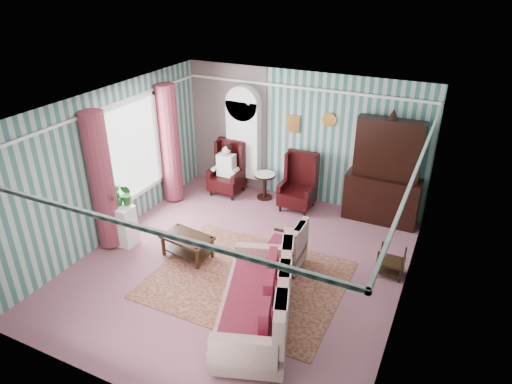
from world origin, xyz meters
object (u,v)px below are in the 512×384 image
at_px(coffee_table, 188,246).
at_px(floral_armchair, 284,243).
at_px(wingback_left, 227,169).
at_px(sofa, 255,300).
at_px(plant_stand, 121,225).
at_px(nest_table, 391,261).
at_px(wingback_right, 298,183).
at_px(round_side_table, 265,186).
at_px(seated_woman, 227,170).
at_px(bookcase, 244,145).
at_px(dresser_hutch, 385,169).

bearing_deg(coffee_table, floral_armchair, 15.98).
height_order(wingback_left, sofa, wingback_left).
bearing_deg(plant_stand, nest_table, 13.84).
xyz_separation_m(wingback_right, floral_armchair, (0.55, -2.11, -0.14)).
xyz_separation_m(wingback_left, nest_table, (4.07, -1.55, -0.35)).
relative_size(wingback_right, floral_armchair, 1.29).
distance_m(round_side_table, floral_armchair, 2.67).
bearing_deg(coffee_table, nest_table, 16.83).
height_order(seated_woman, round_side_table, seated_woman).
height_order(wingback_right, floral_armchair, wingback_right).
bearing_deg(seated_woman, nest_table, -20.85).
bearing_deg(wingback_right, plant_stand, -132.84).
relative_size(bookcase, round_side_table, 3.73).
bearing_deg(wingback_right, sofa, -78.52).
bearing_deg(dresser_hutch, round_side_table, -177.36).
bearing_deg(floral_armchair, round_side_table, 29.82).
relative_size(round_side_table, coffee_table, 0.65).
distance_m(wingback_left, round_side_table, 0.97).
height_order(seated_woman, coffee_table, seated_woman).
height_order(round_side_table, plant_stand, plant_stand).
height_order(bookcase, floral_armchair, bookcase).
bearing_deg(plant_stand, coffee_table, 6.11).
height_order(sofa, floral_armchair, floral_armchair).
xyz_separation_m(seated_woman, floral_armchair, (2.30, -2.11, -0.11)).
relative_size(sofa, floral_armchair, 2.30).
relative_size(sofa, coffee_table, 2.42).
distance_m(wingback_left, plant_stand, 2.87).
distance_m(wingback_left, floral_armchair, 3.13).
distance_m(floral_armchair, coffee_table, 1.79).
bearing_deg(coffee_table, wingback_left, 102.96).
distance_m(wingback_left, sofa, 4.46).
height_order(bookcase, round_side_table, bookcase).
relative_size(nest_table, floral_armchair, 0.56).
bearing_deg(bookcase, nest_table, -26.92).
relative_size(dresser_hutch, floral_armchair, 2.44).
relative_size(bookcase, plant_stand, 2.80).
bearing_deg(dresser_hutch, wingback_right, -171.23).
relative_size(bookcase, coffee_table, 2.44).
xyz_separation_m(bookcase, coffee_table, (0.35, -2.99, -0.90)).
relative_size(wingback_right, plant_stand, 1.56).
relative_size(wingback_left, seated_woman, 1.06).
relative_size(dresser_hutch, nest_table, 4.37).
bearing_deg(sofa, dresser_hutch, -32.61).
relative_size(plant_stand, coffee_table, 0.87).
distance_m(plant_stand, floral_armchair, 3.17).
bearing_deg(wingback_right, seated_woman, 180.00).
bearing_deg(round_side_table, bookcase, 159.73).
distance_m(round_side_table, nest_table, 3.60).
distance_m(seated_woman, nest_table, 4.37).
xyz_separation_m(round_side_table, floral_armchair, (1.40, -2.26, 0.18)).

